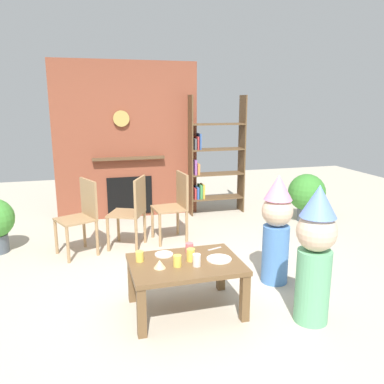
% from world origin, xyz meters
% --- Properties ---
extents(ground_plane, '(12.00, 12.00, 0.00)m').
position_xyz_m(ground_plane, '(0.00, 0.00, 0.00)').
color(ground_plane, '#BCB29E').
extents(brick_fireplace_feature, '(2.20, 0.28, 2.40)m').
position_xyz_m(brick_fireplace_feature, '(-0.28, 2.60, 1.19)').
color(brick_fireplace_feature, brown).
rests_on(brick_fireplace_feature, ground_plane).
extents(bookshelf, '(0.90, 0.28, 1.90)m').
position_xyz_m(bookshelf, '(1.05, 2.40, 0.86)').
color(bookshelf, brown).
rests_on(bookshelf, ground_plane).
extents(coffee_table, '(0.95, 0.67, 0.45)m').
position_xyz_m(coffee_table, '(-0.16, -0.49, 0.38)').
color(coffee_table, brown).
rests_on(coffee_table, ground_plane).
extents(paper_cup_near_left, '(0.07, 0.07, 0.09)m').
position_xyz_m(paper_cup_near_left, '(-0.07, -0.28, 0.50)').
color(paper_cup_near_left, '#E5666B').
rests_on(paper_cup_near_left, coffee_table).
extents(paper_cup_near_right, '(0.07, 0.07, 0.10)m').
position_xyz_m(paper_cup_near_right, '(-0.25, -0.56, 0.50)').
color(paper_cup_near_right, '#F2CC4C').
rests_on(paper_cup_near_right, coffee_table).
extents(paper_cup_center, '(0.07, 0.07, 0.11)m').
position_xyz_m(paper_cup_center, '(-0.11, -0.47, 0.51)').
color(paper_cup_center, '#F2CC4C').
rests_on(paper_cup_center, coffee_table).
extents(paper_cup_far_left, '(0.07, 0.07, 0.11)m').
position_xyz_m(paper_cup_far_left, '(-0.09, -0.59, 0.51)').
color(paper_cup_far_left, silver).
rests_on(paper_cup_far_left, coffee_table).
extents(paper_cup_far_right, '(0.07, 0.07, 0.09)m').
position_xyz_m(paper_cup_far_right, '(-0.53, -0.37, 0.50)').
color(paper_cup_far_right, '#F2CC4C').
rests_on(paper_cup_far_right, coffee_table).
extents(paper_plate_front, '(0.22, 0.22, 0.01)m').
position_xyz_m(paper_plate_front, '(0.14, -0.52, 0.46)').
color(paper_plate_front, white).
rests_on(paper_plate_front, coffee_table).
extents(paper_plate_rear, '(0.16, 0.16, 0.01)m').
position_xyz_m(paper_plate_rear, '(-0.31, -0.28, 0.46)').
color(paper_plate_rear, white).
rests_on(paper_plate_rear, coffee_table).
extents(birthday_cake_slice, '(0.10, 0.10, 0.07)m').
position_xyz_m(birthday_cake_slice, '(-0.40, -0.55, 0.49)').
color(birthday_cake_slice, '#EAC68C').
rests_on(birthday_cake_slice, coffee_table).
extents(table_fork, '(0.15, 0.06, 0.01)m').
position_xyz_m(table_fork, '(0.18, -0.27, 0.46)').
color(table_fork, silver).
rests_on(table_fork, coffee_table).
extents(child_with_cone_hat, '(0.32, 0.32, 1.17)m').
position_xyz_m(child_with_cone_hat, '(0.81, -0.93, 0.62)').
color(child_with_cone_hat, '#66B27F').
rests_on(child_with_cone_hat, ground_plane).
extents(child_in_pink, '(0.31, 0.31, 1.11)m').
position_xyz_m(child_in_pink, '(0.86, -0.19, 0.59)').
color(child_in_pink, '#4C7FC6').
rests_on(child_in_pink, ground_plane).
extents(dining_chair_left, '(0.53, 0.53, 0.90)m').
position_xyz_m(dining_chair_left, '(-1.00, 1.15, 0.51)').
color(dining_chair_left, '#9E7A51').
rests_on(dining_chair_left, ground_plane).
extents(dining_chair_middle, '(0.53, 0.53, 0.90)m').
position_xyz_m(dining_chair_middle, '(-0.39, 1.16, 0.51)').
color(dining_chair_middle, '#9E7A51').
rests_on(dining_chair_middle, ground_plane).
extents(dining_chair_right, '(0.43, 0.43, 0.90)m').
position_xyz_m(dining_chair_right, '(0.18, 1.30, 0.51)').
color(dining_chair_right, '#9E7A51').
rests_on(dining_chair_right, ground_plane).
extents(potted_plant_tall, '(0.56, 0.56, 0.73)m').
position_xyz_m(potted_plant_tall, '(2.30, 1.57, 0.43)').
color(potted_plant_tall, '#4C5660').
rests_on(potted_plant_tall, ground_plane).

